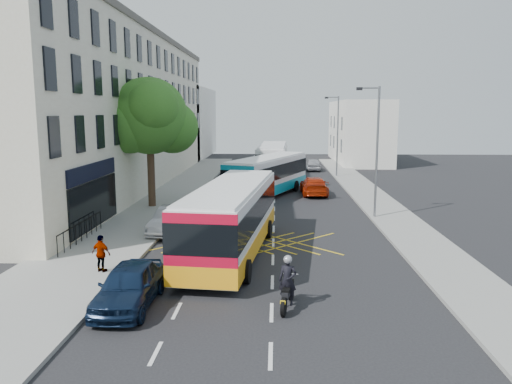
# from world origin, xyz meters

# --- Properties ---
(ground) EXTENTS (120.00, 120.00, 0.00)m
(ground) POSITION_xyz_m (0.00, 0.00, 0.00)
(ground) COLOR black
(ground) RESTS_ON ground
(pavement_left) EXTENTS (5.00, 70.00, 0.15)m
(pavement_left) POSITION_xyz_m (-8.50, 15.00, 0.07)
(pavement_left) COLOR gray
(pavement_left) RESTS_ON ground
(pavement_right) EXTENTS (3.00, 70.00, 0.15)m
(pavement_right) POSITION_xyz_m (7.50, 15.00, 0.07)
(pavement_right) COLOR gray
(pavement_right) RESTS_ON ground
(terrace_main) EXTENTS (8.30, 45.00, 13.50)m
(terrace_main) POSITION_xyz_m (-14.00, 24.49, 6.76)
(terrace_main) COLOR beige
(terrace_main) RESTS_ON ground
(terrace_far) EXTENTS (8.00, 20.00, 10.00)m
(terrace_far) POSITION_xyz_m (-14.00, 55.00, 5.00)
(terrace_far) COLOR silver
(terrace_far) RESTS_ON ground
(building_right) EXTENTS (6.00, 18.00, 8.00)m
(building_right) POSITION_xyz_m (11.00, 48.00, 4.00)
(building_right) COLOR silver
(building_right) RESTS_ON ground
(street_tree) EXTENTS (6.30, 5.70, 8.80)m
(street_tree) POSITION_xyz_m (-8.51, 14.97, 6.29)
(street_tree) COLOR #382619
(street_tree) RESTS_ON pavement_left
(lamp_near) EXTENTS (1.45, 0.15, 8.00)m
(lamp_near) POSITION_xyz_m (6.20, 12.00, 4.62)
(lamp_near) COLOR slate
(lamp_near) RESTS_ON pavement_right
(lamp_far) EXTENTS (1.45, 0.15, 8.00)m
(lamp_far) POSITION_xyz_m (6.20, 32.00, 4.62)
(lamp_far) COLOR slate
(lamp_far) RESTS_ON pavement_right
(railings) EXTENTS (0.08, 5.60, 1.14)m
(railings) POSITION_xyz_m (-9.70, 5.30, 0.72)
(railings) COLOR black
(railings) RESTS_ON pavement_left
(bus_near) EXTENTS (3.93, 11.99, 3.31)m
(bus_near) POSITION_xyz_m (-1.93, 3.86, 1.74)
(bus_near) COLOR silver
(bus_near) RESTS_ON ground
(bus_mid) EXTENTS (6.54, 11.30, 3.13)m
(bus_mid) POSITION_xyz_m (-0.53, 20.32, 1.65)
(bus_mid) COLOR silver
(bus_mid) RESTS_ON ground
(bus_far) EXTENTS (3.28, 11.91, 3.32)m
(bus_far) POSITION_xyz_m (-0.23, 32.24, 1.75)
(bus_far) COLOR silver
(bus_far) RESTS_ON ground
(motorbike) EXTENTS (0.76, 2.10, 1.88)m
(motorbike) POSITION_xyz_m (0.54, -2.60, 0.88)
(motorbike) COLOR black
(motorbike) RESTS_ON ground
(parked_car_blue) EXTENTS (1.79, 4.40, 1.50)m
(parked_car_blue) POSITION_xyz_m (-4.90, -2.67, 0.75)
(parked_car_blue) COLOR #0D1B34
(parked_car_blue) RESTS_ON ground
(parked_car_silver) EXTENTS (2.06, 4.56, 1.45)m
(parked_car_silver) POSITION_xyz_m (-5.60, 7.87, 0.73)
(parked_car_silver) COLOR #AAACB2
(parked_car_silver) RESTS_ON ground
(red_hatchback) EXTENTS (2.15, 5.03, 1.44)m
(red_hatchback) POSITION_xyz_m (3.17, 21.02, 0.72)
(red_hatchback) COLOR #A42207
(red_hatchback) RESTS_ON ground
(distant_car_grey) EXTENTS (2.18, 4.58, 1.26)m
(distant_car_grey) POSITION_xyz_m (0.06, 38.25, 0.63)
(distant_car_grey) COLOR #46484E
(distant_car_grey) RESTS_ON ground
(distant_car_silver) EXTENTS (1.71, 4.12, 1.39)m
(distant_car_silver) POSITION_xyz_m (4.29, 37.87, 0.70)
(distant_car_silver) COLOR #9FA1A6
(distant_car_silver) RESTS_ON ground
(distant_car_dark) EXTENTS (1.76, 4.56, 1.48)m
(distant_car_dark) POSITION_xyz_m (2.62, 44.51, 0.74)
(distant_car_dark) COLOR black
(distant_car_dark) RESTS_ON ground
(pedestrian_far) EXTENTS (0.98, 0.68, 1.54)m
(pedestrian_far) POSITION_xyz_m (-7.00, 0.57, 0.92)
(pedestrian_far) COLOR gray
(pedestrian_far) RESTS_ON pavement_left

